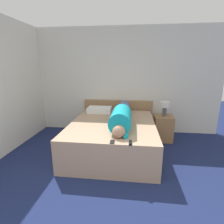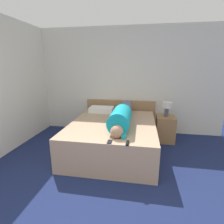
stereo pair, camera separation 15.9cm
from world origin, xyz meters
name	(u,v)px [view 1 (the left image)]	position (x,y,z in m)	size (l,w,h in m)	color
wall_back	(116,81)	(0.00, 3.44, 1.30)	(5.15, 0.06, 2.60)	silver
bed	(113,136)	(0.06, 2.25, 0.30)	(1.64, 2.02, 0.59)	tan
headboard	(118,116)	(0.06, 3.37, 0.41)	(1.76, 0.04, 0.82)	#A37A51
nightstand	(163,128)	(1.16, 2.89, 0.29)	(0.41, 0.43, 0.58)	olive
table_lamp	(165,106)	(1.16, 2.89, 0.81)	(0.21, 0.21, 0.33)	#4C4C51
person_lying	(122,115)	(0.24, 2.22, 0.75)	(0.36, 1.81, 0.36)	tan
pillow_near_headboard	(100,110)	(-0.34, 2.98, 0.66)	(0.56, 0.35, 0.13)	white
tv_remote	(130,143)	(0.43, 1.30, 0.61)	(0.04, 0.15, 0.02)	black
cell_phone	(112,142)	(0.16, 1.32, 0.60)	(0.06, 0.13, 0.01)	black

